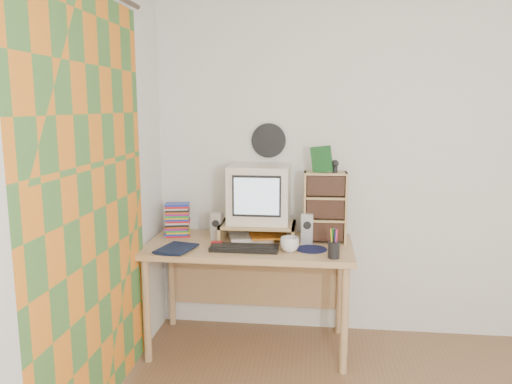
% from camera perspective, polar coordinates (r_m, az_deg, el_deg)
% --- Properties ---
extents(back_wall, '(3.50, 0.00, 3.50)m').
position_cam_1_polar(back_wall, '(3.71, 15.93, 2.81)').
color(back_wall, white).
rests_on(back_wall, floor).
extents(left_wall, '(0.00, 3.50, 3.50)m').
position_cam_1_polar(left_wall, '(2.25, -24.21, -2.02)').
color(left_wall, white).
rests_on(left_wall, floor).
extents(curtain, '(0.00, 2.20, 2.20)m').
position_cam_1_polar(curtain, '(2.67, -18.08, -2.09)').
color(curtain, orange).
rests_on(curtain, left_wall).
extents(wall_disc, '(0.25, 0.02, 0.25)m').
position_cam_1_polar(wall_disc, '(3.64, 1.46, 5.90)').
color(wall_disc, black).
rests_on(wall_disc, back_wall).
extents(desk, '(1.40, 0.70, 0.75)m').
position_cam_1_polar(desk, '(3.52, -0.67, -7.74)').
color(desk, tan).
rests_on(desk, floor).
extents(monitor_riser, '(0.52, 0.30, 0.12)m').
position_cam_1_polar(monitor_riser, '(3.49, 0.22, -4.00)').
color(monitor_riser, tan).
rests_on(monitor_riser, desk).
extents(crt_monitor, '(0.42, 0.42, 0.40)m').
position_cam_1_polar(crt_monitor, '(3.49, 0.37, -0.21)').
color(crt_monitor, silver).
rests_on(crt_monitor, monitor_riser).
extents(speaker_left, '(0.08, 0.08, 0.20)m').
position_cam_1_polar(speaker_left, '(3.51, -4.51, -3.92)').
color(speaker_left, '#B9B9BE').
rests_on(speaker_left, desk).
extents(speaker_right, '(0.08, 0.08, 0.21)m').
position_cam_1_polar(speaker_right, '(3.42, 5.87, -4.15)').
color(speaker_right, '#B9B9BE').
rests_on(speaker_right, desk).
extents(keyboard, '(0.45, 0.15, 0.03)m').
position_cam_1_polar(keyboard, '(3.27, -1.36, -6.43)').
color(keyboard, black).
rests_on(keyboard, desk).
extents(dvd_stack, '(0.19, 0.15, 0.24)m').
position_cam_1_polar(dvd_stack, '(3.64, -8.97, -3.15)').
color(dvd_stack, brown).
rests_on(dvd_stack, desk).
extents(cd_rack, '(0.30, 0.16, 0.49)m').
position_cam_1_polar(cd_rack, '(3.46, 7.87, -1.71)').
color(cd_rack, tan).
rests_on(cd_rack, desk).
extents(mug, '(0.14, 0.14, 0.10)m').
position_cam_1_polar(mug, '(3.23, 3.86, -6.00)').
color(mug, white).
rests_on(mug, desk).
extents(diary, '(0.28, 0.24, 0.05)m').
position_cam_1_polar(diary, '(3.35, -10.58, -6.01)').
color(diary, '#0D1832').
rests_on(diary, desk).
extents(mousepad, '(0.24, 0.24, 0.00)m').
position_cam_1_polar(mousepad, '(3.31, 6.36, -6.51)').
color(mousepad, black).
rests_on(mousepad, desk).
extents(pen_cup, '(0.08, 0.08, 0.14)m').
position_cam_1_polar(pen_cup, '(3.13, 8.89, -6.20)').
color(pen_cup, black).
rests_on(pen_cup, desk).
extents(papers, '(0.34, 0.28, 0.04)m').
position_cam_1_polar(papers, '(3.52, 0.20, -5.16)').
color(papers, silver).
rests_on(papers, desk).
extents(red_box, '(0.07, 0.05, 0.04)m').
position_cam_1_polar(red_box, '(3.35, -4.50, -5.97)').
color(red_box, '#AF121A').
rests_on(red_box, desk).
extents(game_box, '(0.14, 0.06, 0.18)m').
position_cam_1_polar(game_box, '(3.39, 7.52, 3.72)').
color(game_box, '#175221').
rests_on(game_box, cd_rack).
extents(webcam, '(0.05, 0.05, 0.09)m').
position_cam_1_polar(webcam, '(3.40, 9.01, 2.93)').
color(webcam, black).
rests_on(webcam, cd_rack).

